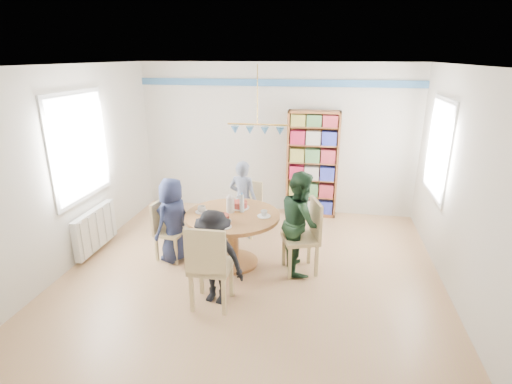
% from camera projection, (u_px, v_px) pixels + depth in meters
% --- Properties ---
extents(ground, '(5.00, 5.00, 0.00)m').
position_uv_depth(ground, '(251.00, 275.00, 5.38)').
color(ground, tan).
extents(room_shell, '(5.00, 5.00, 5.00)m').
position_uv_depth(room_shell, '(244.00, 141.00, 5.69)').
color(room_shell, white).
rests_on(room_shell, ground).
extents(radiator, '(0.12, 1.00, 0.60)m').
position_uv_depth(radiator, '(95.00, 229.00, 5.94)').
color(radiator, silver).
rests_on(radiator, ground).
extents(dining_table, '(1.30, 1.30, 0.75)m').
position_uv_depth(dining_table, '(233.00, 227.00, 5.51)').
color(dining_table, brown).
rests_on(dining_table, ground).
extents(chair_left, '(0.43, 0.43, 0.86)m').
position_uv_depth(chair_left, '(166.00, 227.00, 5.71)').
color(chair_left, '#D6BF84').
rests_on(chair_left, ground).
extents(chair_right, '(0.57, 0.57, 1.01)m').
position_uv_depth(chair_right, '(307.00, 233.00, 5.33)').
color(chair_right, '#D6BF84').
rests_on(chair_right, ground).
extents(chair_far, '(0.48, 0.48, 0.87)m').
position_uv_depth(chair_far, '(249.00, 205.00, 6.53)').
color(chair_far, '#D6BF84').
rests_on(chair_far, ground).
extents(chair_near, '(0.47, 0.47, 1.05)m').
position_uv_depth(chair_near, '(209.00, 264.00, 4.50)').
color(chair_near, '#D6BF84').
rests_on(chair_near, ground).
extents(person_left, '(0.57, 0.69, 1.22)m').
position_uv_depth(person_left, '(173.00, 220.00, 5.62)').
color(person_left, '#1C223D').
rests_on(person_left, ground).
extents(person_right, '(0.67, 0.78, 1.39)m').
position_uv_depth(person_right, '(301.00, 222.00, 5.33)').
color(person_right, '#18301C').
rests_on(person_right, ground).
extents(person_far, '(0.52, 0.40, 1.27)m').
position_uv_depth(person_far, '(243.00, 200.00, 6.33)').
color(person_far, gray).
rests_on(person_far, ground).
extents(person_near, '(0.82, 0.58, 1.16)m').
position_uv_depth(person_near, '(214.00, 257.00, 4.64)').
color(person_near, black).
rests_on(person_near, ground).
extents(bookshelf, '(0.91, 0.27, 1.91)m').
position_uv_depth(bookshelf, '(312.00, 165.00, 7.14)').
color(bookshelf, brown).
rests_on(bookshelf, ground).
extents(tableware, '(1.05, 1.05, 0.28)m').
position_uv_depth(tableware, '(231.00, 209.00, 5.45)').
color(tableware, white).
rests_on(tableware, dining_table).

